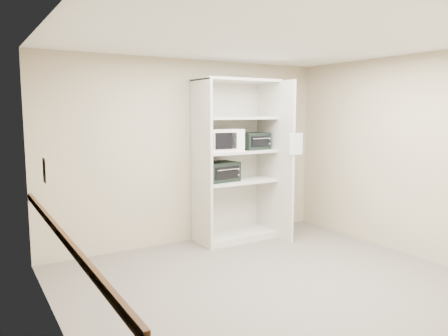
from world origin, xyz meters
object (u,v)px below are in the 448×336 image
microwave (222,140)px  toaster_oven_lower (219,172)px  shelving_unit (238,166)px  toaster_oven_upper (253,141)px

microwave → toaster_oven_lower: (-0.03, 0.03, -0.47)m
shelving_unit → microwave: bearing=-176.5°
shelving_unit → toaster_oven_lower: (-0.33, 0.01, -0.07)m
shelving_unit → toaster_oven_upper: bearing=-6.2°
shelving_unit → toaster_oven_upper: shelving_unit is taller
microwave → shelving_unit: bearing=9.5°
shelving_unit → toaster_oven_lower: size_ratio=4.71×
microwave → toaster_oven_upper: microwave is taller
shelving_unit → microwave: 0.50m
microwave → toaster_oven_upper: bearing=5.1°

